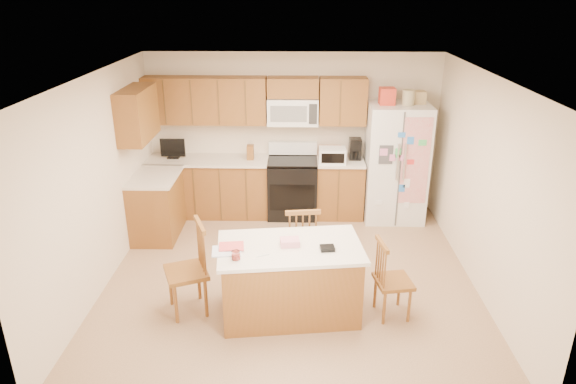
{
  "coord_description": "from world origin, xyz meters",
  "views": [
    {
      "loc": [
        0.1,
        -5.57,
        3.41
      ],
      "look_at": [
        -0.03,
        0.35,
        1.02
      ],
      "focal_mm": 32.0,
      "sensor_mm": 36.0,
      "label": 1
    }
  ],
  "objects_px": {
    "windsor_chair_back": "(301,245)",
    "refrigerator": "(396,161)",
    "windsor_chair_left": "(189,271)",
    "windsor_chair_right": "(391,281)",
    "stove": "(292,186)",
    "island": "(290,279)"
  },
  "relations": [
    {
      "from": "stove",
      "to": "windsor_chair_back",
      "type": "distance_m",
      "value": 1.97
    },
    {
      "from": "stove",
      "to": "windsor_chair_back",
      "type": "relative_size",
      "value": 1.13
    },
    {
      "from": "windsor_chair_back",
      "to": "refrigerator",
      "type": "bearing_deg",
      "value": 52.86
    },
    {
      "from": "stove",
      "to": "island",
      "type": "bearing_deg",
      "value": -89.81
    },
    {
      "from": "refrigerator",
      "to": "windsor_chair_right",
      "type": "relative_size",
      "value": 2.24
    },
    {
      "from": "windsor_chair_back",
      "to": "windsor_chair_left",
      "type": "bearing_deg",
      "value": -151.13
    },
    {
      "from": "stove",
      "to": "island",
      "type": "height_order",
      "value": "stove"
    },
    {
      "from": "island",
      "to": "windsor_chair_right",
      "type": "xyz_separation_m",
      "value": [
        1.1,
        -0.02,
        0.01
      ]
    },
    {
      "from": "island",
      "to": "windsor_chair_left",
      "type": "relative_size",
      "value": 1.54
    },
    {
      "from": "island",
      "to": "windsor_chair_right",
      "type": "bearing_deg",
      "value": -1.0
    },
    {
      "from": "refrigerator",
      "to": "windsor_chair_back",
      "type": "distance_m",
      "value": 2.43
    },
    {
      "from": "stove",
      "to": "windsor_chair_right",
      "type": "relative_size",
      "value": 1.24
    },
    {
      "from": "refrigerator",
      "to": "windsor_chair_right",
      "type": "bearing_deg",
      "value": -99.91
    },
    {
      "from": "stove",
      "to": "windsor_chair_back",
      "type": "xyz_separation_m",
      "value": [
        0.13,
        -1.96,
        0.0
      ]
    },
    {
      "from": "windsor_chair_left",
      "to": "windsor_chair_back",
      "type": "xyz_separation_m",
      "value": [
        1.23,
        0.68,
        -0.03
      ]
    },
    {
      "from": "refrigerator",
      "to": "windsor_chair_right",
      "type": "height_order",
      "value": "refrigerator"
    },
    {
      "from": "refrigerator",
      "to": "island",
      "type": "distance_m",
      "value": 3.08
    },
    {
      "from": "stove",
      "to": "windsor_chair_back",
      "type": "bearing_deg",
      "value": -86.17
    },
    {
      "from": "windsor_chair_back",
      "to": "island",
      "type": "bearing_deg",
      "value": -99.87
    },
    {
      "from": "windsor_chair_right",
      "to": "windsor_chair_left",
      "type": "bearing_deg",
      "value": 178.91
    },
    {
      "from": "refrigerator",
      "to": "island",
      "type": "xyz_separation_m",
      "value": [
        -1.56,
        -2.6,
        -0.5
      ]
    },
    {
      "from": "windsor_chair_left",
      "to": "windsor_chair_back",
      "type": "height_order",
      "value": "windsor_chair_left"
    }
  ]
}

